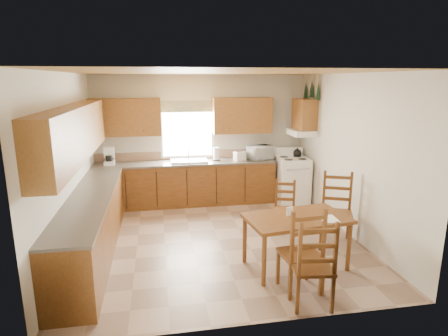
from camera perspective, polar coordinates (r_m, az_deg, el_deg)
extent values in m
plane|color=#947762|center=(6.33, -0.87, -10.87)|extent=(4.50, 4.50, 0.00)
plane|color=olive|center=(5.78, -0.97, 14.38)|extent=(4.50, 4.50, 0.00)
plane|color=beige|center=(5.98, -22.71, 0.28)|extent=(4.50, 4.50, 0.00)
plane|color=beige|center=(6.64, 18.63, 1.83)|extent=(4.50, 4.50, 0.00)
plane|color=beige|center=(8.10, -3.48, 4.46)|extent=(4.50, 4.50, 0.00)
plane|color=beige|center=(3.78, 4.59, -5.90)|extent=(4.50, 4.50, 0.00)
cube|color=brown|center=(7.97, -5.82, -2.44)|extent=(3.75, 0.60, 0.88)
cube|color=brown|center=(6.04, -19.43, -8.36)|extent=(0.60, 3.60, 0.88)
cube|color=#554E48|center=(7.85, -5.90, 0.79)|extent=(3.75, 0.63, 0.04)
cube|color=#554E48|center=(5.89, -19.77, -4.19)|extent=(0.63, 3.60, 0.04)
cube|color=#866751|center=(8.12, -6.07, 1.99)|extent=(3.75, 0.01, 0.18)
cube|color=brown|center=(7.85, -14.79, 7.48)|extent=(1.41, 0.33, 0.75)
cube|color=brown|center=(8.02, 2.79, 8.02)|extent=(1.25, 0.33, 0.75)
cube|color=brown|center=(5.72, -21.86, 4.95)|extent=(0.33, 3.60, 0.75)
cube|color=brown|center=(7.97, 12.16, 8.03)|extent=(0.33, 0.62, 0.62)
cube|color=white|center=(7.99, 11.69, 5.32)|extent=(0.44, 0.62, 0.12)
cube|color=white|center=(8.01, -5.62, 5.77)|extent=(1.13, 0.02, 1.18)
cube|color=white|center=(8.01, -5.62, 5.77)|extent=(1.05, 0.01, 1.10)
cube|color=#435832|center=(7.93, -5.69, 9.32)|extent=(1.19, 0.01, 0.24)
cube|color=silver|center=(7.85, -5.36, 1.10)|extent=(0.75, 0.45, 0.04)
cone|color=#16341F|center=(7.70, 14.16, 11.34)|extent=(0.22, 0.22, 0.36)
cone|color=#16341F|center=(7.99, 13.23, 11.73)|extent=(0.22, 0.22, 0.36)
cone|color=#16341F|center=(8.29, 12.33, 11.54)|extent=(0.22, 0.22, 0.36)
cube|color=white|center=(8.16, 10.32, -1.92)|extent=(0.68, 0.70, 0.96)
cube|color=white|center=(7.86, -17.10, 1.67)|extent=(0.22, 0.25, 0.33)
cylinder|color=white|center=(7.91, -1.21, 2.14)|extent=(0.16, 0.16, 0.28)
cube|color=white|center=(7.95, 2.39, 1.86)|extent=(0.27, 0.23, 0.19)
imported|color=white|center=(8.09, 5.59, 2.35)|extent=(0.58, 0.50, 0.29)
cube|color=brown|center=(5.45, 10.87, -10.97)|extent=(1.49, 0.98, 0.75)
cube|color=brown|center=(4.56, 13.28, -13.71)|extent=(0.51, 0.50, 1.09)
cube|color=brown|center=(4.82, 11.54, -11.95)|extent=(0.50, 0.48, 1.12)
cube|color=brown|center=(6.62, 9.26, -5.83)|extent=(0.46, 0.45, 0.88)
cube|color=brown|center=(6.29, 16.83, -6.05)|extent=(0.62, 0.61, 1.14)
cube|color=white|center=(5.33, 15.65, -7.45)|extent=(0.24, 0.31, 0.00)
cube|color=white|center=(5.31, 10.00, -6.52)|extent=(0.10, 0.04, 0.13)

